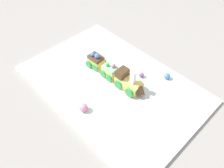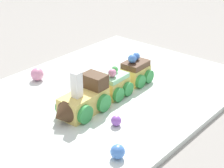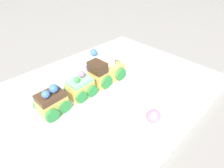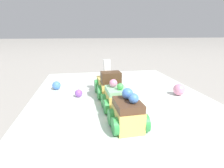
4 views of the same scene
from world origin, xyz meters
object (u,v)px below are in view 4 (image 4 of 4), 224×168
object	(u,v)px
cake_car_mint	(117,99)
gumball_blue	(56,85)
gumball_purple	(79,93)
cake_car_chocolate	(128,114)
gumball_pink	(179,90)
cake_train_locomotive	(108,84)

from	to	relation	value
cake_car_mint	gumball_blue	xyz separation A→B (m)	(0.17, 0.15, -0.01)
cake_car_mint	gumball_purple	world-z (taller)	cake_car_mint
cake_car_mint	cake_car_chocolate	xyz separation A→B (m)	(-0.08, -0.00, 0.00)
gumball_purple	gumball_pink	bearing A→B (deg)	-96.82
cake_car_mint	cake_car_chocolate	size ratio (longest dim) A/B	0.94
cake_train_locomotive	cake_car_mint	distance (m)	0.10
cake_train_locomotive	gumball_blue	xyz separation A→B (m)	(0.07, 0.15, -0.02)
gumball_purple	gumball_blue	size ratio (longest dim) A/B	0.81
cake_car_chocolate	cake_car_mint	bearing A→B (deg)	0.25
gumball_blue	cake_car_chocolate	bearing A→B (deg)	-148.23
cake_car_chocolate	gumball_pink	xyz separation A→B (m)	(0.14, -0.19, -0.01)
cake_train_locomotive	gumball_blue	size ratio (longest dim) A/B	5.23
gumball_blue	gumball_purple	bearing A→B (deg)	-138.70
cake_car_chocolate	gumball_pink	size ratio (longest dim) A/B	2.31
cake_car_chocolate	gumball_purple	bearing A→B (deg)	24.54
cake_train_locomotive	gumball_purple	bearing A→B (deg)	95.11
gumball_blue	gumball_pink	bearing A→B (deg)	-107.77
gumball_pink	gumball_purple	xyz separation A→B (m)	(0.03, 0.28, -0.01)
cake_train_locomotive	cake_car_mint	world-z (taller)	cake_train_locomotive
cake_car_mint	gumball_blue	distance (m)	0.23
gumball_pink	gumball_blue	xyz separation A→B (m)	(0.11, 0.34, -0.00)
cake_car_mint	gumball_pink	distance (m)	0.20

